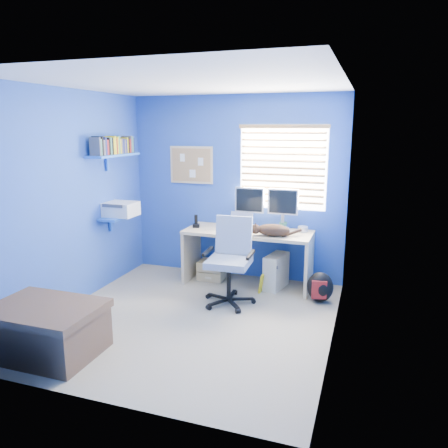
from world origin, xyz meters
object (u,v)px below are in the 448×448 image
(laptop, at_px, (237,223))
(tower_pc, at_px, (276,271))
(office_chair, at_px, (230,272))
(desk, at_px, (248,258))
(cat, at_px, (273,230))

(laptop, xyz_separation_m, tower_pc, (0.53, 0.05, -0.62))
(laptop, bearing_deg, office_chair, -67.30)
(office_chair, bearing_deg, laptop, 99.71)
(desk, relative_size, tower_pc, 3.70)
(cat, height_order, office_chair, office_chair)
(laptop, relative_size, office_chair, 0.32)
(cat, bearing_deg, tower_pc, 67.25)
(cat, bearing_deg, office_chair, -146.38)
(tower_pc, bearing_deg, office_chair, -111.33)
(tower_pc, distance_m, office_chair, 0.80)
(office_chair, bearing_deg, tower_pc, 56.93)
(laptop, xyz_separation_m, office_chair, (0.10, -0.60, -0.47))
(laptop, height_order, cat, laptop)
(desk, xyz_separation_m, office_chair, (-0.04, -0.66, 0.01))
(laptop, height_order, tower_pc, laptop)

